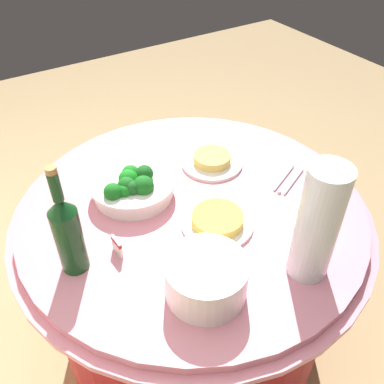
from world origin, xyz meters
name	(u,v)px	position (x,y,z in m)	size (l,w,h in m)	color
ground_plane	(192,331)	(0.00, 0.00, 0.00)	(6.00, 6.00, 0.00)	tan
buffet_table	(192,276)	(0.00, 0.00, 0.38)	(1.16, 1.16, 0.74)	maroon
broccoli_bowl	(133,186)	(0.13, 0.14, 0.78)	(0.28, 0.28, 0.11)	white
plate_stack	(206,278)	(-0.31, 0.15, 0.80)	(0.21, 0.21, 0.11)	white
wine_bottle	(68,233)	(-0.05, 0.40, 0.87)	(0.07, 0.07, 0.34)	#13411B
decorative_fruit_vase	(316,230)	(-0.39, -0.12, 0.89)	(0.11, 0.11, 0.34)	silver
serving_tongs	(288,181)	(-0.08, -0.34, 0.74)	(0.11, 0.16, 0.01)	silver
food_plate_noodles	(212,160)	(0.15, -0.18, 0.76)	(0.22, 0.22, 0.04)	white
food_plate_fried_egg	(217,221)	(-0.12, -0.01, 0.76)	(0.22, 0.22, 0.04)	white
label_placard_front	(117,246)	(-0.07, 0.29, 0.77)	(0.05, 0.01, 0.05)	white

